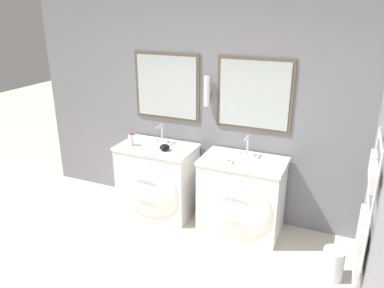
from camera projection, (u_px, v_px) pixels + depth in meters
wall_back at (220, 106)px, 4.18m from camera, size 4.80×0.14×2.60m
vanity_left at (156, 180)px, 4.42m from camera, size 0.89×0.61×0.84m
vanity_right at (241, 196)px, 4.03m from camera, size 0.89×0.61×0.84m
faucet_left at (162, 134)px, 4.38m from camera, size 0.17×0.14×0.23m
faucet_right at (247, 146)px, 3.99m from camera, size 0.17×0.14×0.23m
toiletry_bottle at (131, 139)px, 4.31m from camera, size 0.06×0.06×0.15m
amenity_bowl at (165, 147)px, 4.17m from camera, size 0.12×0.12×0.07m
soap_dish at (227, 161)px, 3.85m from camera, size 0.11×0.08×0.04m
waste_bin at (333, 263)px, 3.40m from camera, size 0.20×0.20×0.30m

